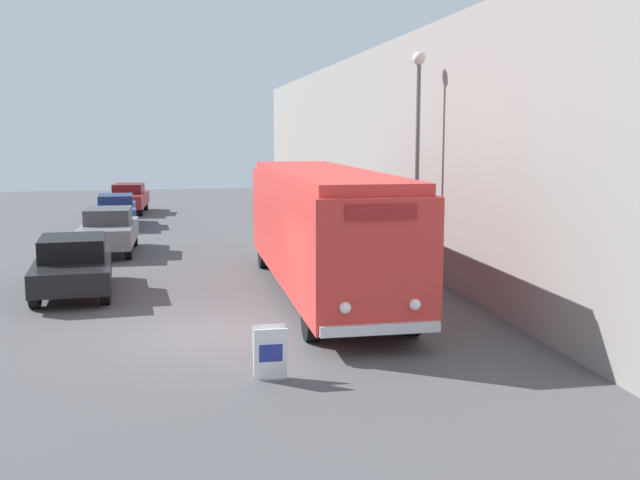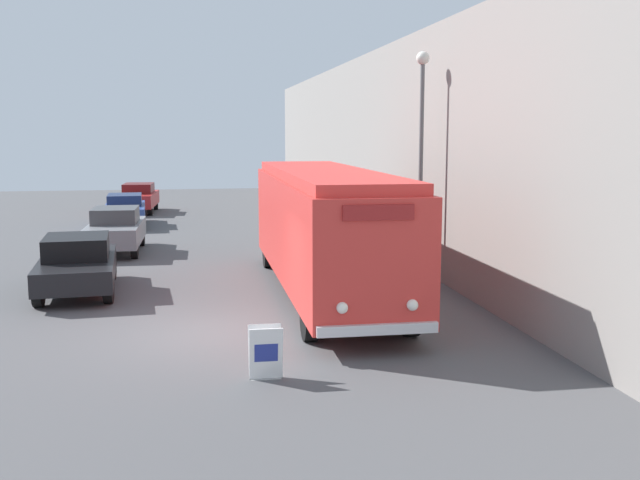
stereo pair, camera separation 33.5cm
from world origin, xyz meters
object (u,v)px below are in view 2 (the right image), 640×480
object	(u,v)px
streetlamp	(421,134)
sign_board	(266,353)
parked_car_mid	(116,229)
parked_car_near	(77,264)
parked_car_far	(125,209)
vintage_bus	(325,225)
parked_car_distant	(139,198)

from	to	relation	value
streetlamp	sign_board	bearing A→B (deg)	-123.71
sign_board	streetlamp	bearing A→B (deg)	56.29
parked_car_mid	parked_car_near	bearing A→B (deg)	-92.15
parked_car_near	parked_car_mid	size ratio (longest dim) A/B	1.07
parked_car_near	parked_car_far	xyz separation A→B (m)	(0.02, 14.11, -0.02)
vintage_bus	parked_car_far	distance (m)	16.79
parked_car_distant	streetlamp	bearing A→B (deg)	-62.31
vintage_bus	parked_car_mid	bearing A→B (deg)	126.87
sign_board	parked_car_far	distance (m)	22.26
parked_car_far	parked_car_mid	bearing A→B (deg)	-90.68
parked_car_near	parked_car_mid	world-z (taller)	parked_car_mid
sign_board	parked_car_mid	size ratio (longest dim) A/B	0.21
streetlamp	parked_car_mid	size ratio (longest dim) A/B	1.48
parked_car_near	sign_board	bearing A→B (deg)	-65.99
parked_car_far	parked_car_distant	distance (m)	5.53
sign_board	parked_car_distant	distance (m)	27.67
streetlamp	parked_car_far	size ratio (longest dim) A/B	1.41
streetlamp	parked_car_mid	bearing A→B (deg)	142.67
sign_board	vintage_bus	bearing A→B (deg)	71.29
vintage_bus	sign_board	bearing A→B (deg)	-108.71
parked_car_mid	streetlamp	bearing A→B (deg)	-36.46
parked_car_distant	parked_car_mid	bearing A→B (deg)	-86.27
sign_board	streetlamp	world-z (taller)	streetlamp
parked_car_near	parked_car_far	bearing A→B (deg)	85.50
streetlamp	parked_car_far	bearing A→B (deg)	122.80
streetlamp	parked_car_distant	world-z (taller)	streetlamp
parked_car_mid	vintage_bus	bearing A→B (deg)	-52.27
parked_car_mid	parked_car_distant	bearing A→B (deg)	91.32
parked_car_near	parked_car_mid	bearing A→B (deg)	82.57
parked_car_near	parked_car_distant	bearing A→B (deg)	84.88
parked_car_near	streetlamp	bearing A→B (deg)	-5.63
parked_car_near	parked_car_distant	world-z (taller)	parked_car_distant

